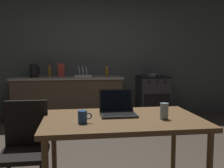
% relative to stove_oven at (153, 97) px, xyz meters
% --- Properties ---
extents(ground_plane, '(12.00, 12.00, 0.00)m').
position_rel_stove_oven_xyz_m(ground_plane, '(-1.18, -2.14, -0.44)').
color(ground_plane, '#473D33').
extents(back_wall, '(6.40, 0.10, 2.77)m').
position_rel_stove_oven_xyz_m(back_wall, '(-0.88, 0.35, 0.94)').
color(back_wall, '#4A504D').
rests_on(back_wall, ground_plane).
extents(kitchen_counter, '(2.16, 0.64, 0.89)m').
position_rel_stove_oven_xyz_m(kitchen_counter, '(-1.75, 0.00, 0.00)').
color(kitchen_counter, '#4C3D2D').
rests_on(kitchen_counter, ground_plane).
extents(stove_oven, '(0.60, 0.62, 0.89)m').
position_rel_stove_oven_xyz_m(stove_oven, '(0.00, 0.00, 0.00)').
color(stove_oven, '#2D2D30').
rests_on(stove_oven, ground_plane).
extents(dining_table, '(1.37, 0.86, 0.76)m').
position_rel_stove_oven_xyz_m(dining_table, '(-1.20, -3.03, 0.25)').
color(dining_table, brown).
rests_on(dining_table, ground_plane).
extents(chair, '(0.40, 0.40, 0.89)m').
position_rel_stove_oven_xyz_m(chair, '(-2.05, -2.91, 0.07)').
color(chair, black).
rests_on(chair, ground_plane).
extents(laptop, '(0.32, 0.26, 0.23)m').
position_rel_stove_oven_xyz_m(laptop, '(-1.23, -2.92, 0.36)').
color(laptop, '#232326').
rests_on(laptop, dining_table).
extents(electric_kettle, '(0.19, 0.17, 0.26)m').
position_rel_stove_oven_xyz_m(electric_kettle, '(-2.40, 0.00, 0.57)').
color(electric_kettle, black).
rests_on(electric_kettle, kitchen_counter).
extents(bottle, '(0.07, 0.07, 0.26)m').
position_rel_stove_oven_xyz_m(bottle, '(-0.97, -0.05, 0.56)').
color(bottle, '#8C601E').
rests_on(bottle, kitchen_counter).
extents(frying_pan, '(0.27, 0.45, 0.05)m').
position_rel_stove_oven_xyz_m(frying_pan, '(0.02, -0.03, 0.47)').
color(frying_pan, gray).
rests_on(frying_pan, stove_oven).
extents(coffee_mug, '(0.11, 0.07, 0.10)m').
position_rel_stove_oven_xyz_m(coffee_mug, '(-1.55, -3.17, 0.37)').
color(coffee_mug, '#264C8C').
rests_on(coffee_mug, dining_table).
extents(drinking_glass, '(0.07, 0.07, 0.14)m').
position_rel_stove_oven_xyz_m(drinking_glass, '(-0.86, -3.13, 0.38)').
color(drinking_glass, '#99B7C6').
rests_on(drinking_glass, dining_table).
extents(cereal_box, '(0.13, 0.05, 0.26)m').
position_rel_stove_oven_xyz_m(cereal_box, '(-1.88, 0.02, 0.57)').
color(cereal_box, '#B2382D').
rests_on(cereal_box, kitchen_counter).
extents(dish_rack, '(0.34, 0.26, 0.21)m').
position_rel_stove_oven_xyz_m(dish_rack, '(-1.45, 0.00, 0.49)').
color(dish_rack, silver).
rests_on(dish_rack, kitchen_counter).
extents(bottle_b, '(0.07, 0.07, 0.27)m').
position_rel_stove_oven_xyz_m(bottle_b, '(-2.11, 0.08, 0.57)').
color(bottle_b, '#8C601E').
rests_on(bottle_b, kitchen_counter).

